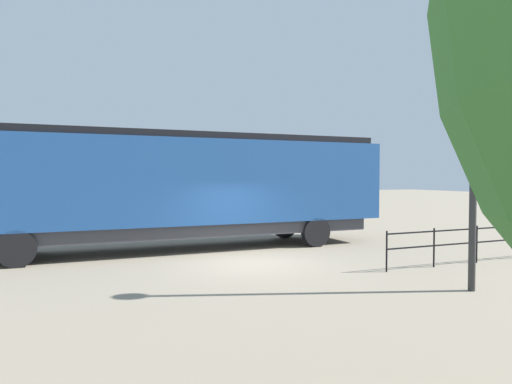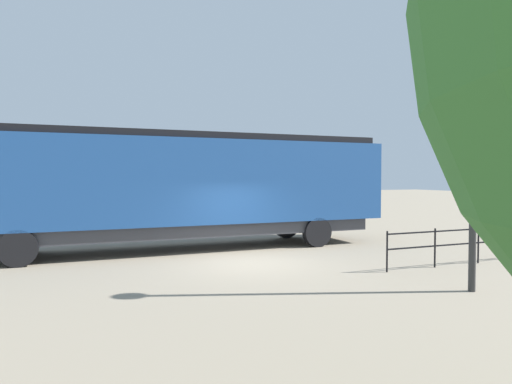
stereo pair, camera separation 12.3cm
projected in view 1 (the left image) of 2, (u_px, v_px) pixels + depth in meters
name	position (u px, v px, depth m)	size (l,w,h in m)	color
ground_plane	(251.00, 263.00, 13.69)	(120.00, 120.00, 0.00)	gray
locomotive	(192.00, 185.00, 16.36)	(2.95, 15.62, 4.18)	navy
lamp_post	(475.00, 64.00, 10.20)	(0.55, 0.55, 7.36)	#2D2D2D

